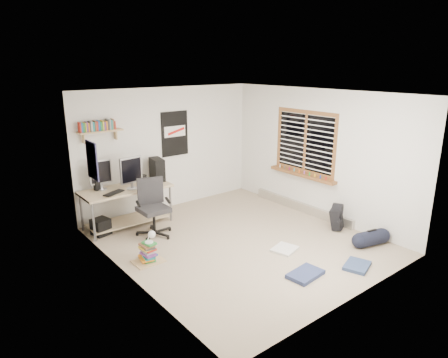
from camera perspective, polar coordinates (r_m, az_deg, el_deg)
floor at (r=6.97m, az=2.10°, el=-8.87°), size 4.00×4.50×0.01m
ceiling at (r=6.33m, az=2.34°, el=12.17°), size 4.00×4.50×0.01m
back_wall at (r=8.33m, az=-7.94°, el=4.30°), size 4.00×0.01×2.50m
left_wall at (r=5.50m, az=-13.87°, el=-2.29°), size 0.01×4.50×2.50m
right_wall at (r=7.95m, az=13.28°, el=3.45°), size 0.01×4.50×2.50m
desk at (r=7.69m, az=-13.65°, el=-3.91°), size 1.78×1.29×0.74m
monitor_left at (r=7.52m, az=-17.19°, el=0.15°), size 0.40×0.11×0.44m
monitor_right at (r=7.42m, az=-13.09°, el=0.43°), size 0.45×0.16×0.48m
pc_tower at (r=7.89m, az=-9.54°, el=1.39°), size 0.26×0.44×0.43m
keyboard at (r=7.29m, az=-15.46°, el=-1.92°), size 0.42×0.29×0.02m
speaker_left at (r=7.52m, az=-17.70°, el=-0.91°), size 0.11×0.11×0.18m
speaker_right at (r=7.66m, az=-11.43°, el=-0.11°), size 0.11×0.11×0.19m
office_chair at (r=7.11m, az=-10.04°, el=-4.28°), size 0.84×0.84×1.02m
wall_shelf at (r=7.51m, az=-17.24°, el=6.54°), size 0.80×0.22×0.24m
poster_back_wall at (r=8.33m, az=-7.04°, el=6.44°), size 0.62×0.03×0.92m
poster_left_wall at (r=6.52m, az=-18.33°, el=2.53°), size 0.02×0.42×0.60m
window at (r=8.06m, az=11.46°, el=5.18°), size 0.10×1.50×1.26m
baseboard_heater at (r=8.42m, az=10.97°, el=-3.93°), size 0.08×2.50×0.18m
backpack at (r=7.65m, az=15.80°, el=-5.49°), size 0.36×0.33×0.38m
duffel_bag at (r=7.19m, az=20.28°, el=-7.85°), size 0.31×0.31×0.51m
tshirt at (r=6.72m, az=8.65°, el=-9.86°), size 0.48×0.43×0.04m
jeans_a at (r=6.02m, az=11.55°, el=-13.17°), size 0.56×0.39×0.06m
jeans_b at (r=6.45m, az=18.47°, el=-11.67°), size 0.52×0.45×0.05m
book_stack at (r=6.34m, az=-10.81°, el=-10.31°), size 0.46×0.39×0.30m
desk_lamp at (r=6.23m, az=-10.68°, el=-8.44°), size 0.13×0.21×0.21m
subwoofer at (r=7.49m, az=-17.18°, el=-6.59°), size 0.33×0.33×0.31m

